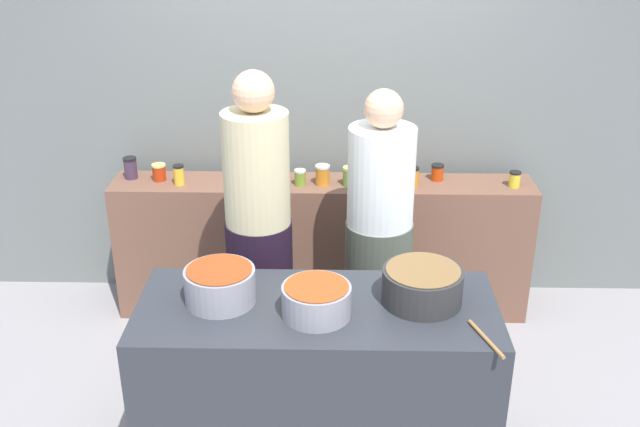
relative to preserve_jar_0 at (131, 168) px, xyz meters
name	(u,v)px	position (x,y,z in m)	size (l,w,h in m)	color
ground	(319,412)	(1.24, -1.15, -0.99)	(12.00, 12.00, 0.00)	gray
storefront_wall	(324,80)	(1.24, 0.30, 0.51)	(4.80, 0.12, 3.00)	slate
display_shelf	(322,247)	(1.24, -0.05, -0.53)	(2.70, 0.36, 0.92)	brown
prep_table	(317,382)	(1.24, -1.45, -0.56)	(1.70, 0.70, 0.87)	#2D3036
preserve_jar_0	(131,168)	(0.00, 0.00, 0.00)	(0.09, 0.09, 0.14)	#3F2C42
preserve_jar_1	(159,172)	(0.19, -0.03, -0.02)	(0.09, 0.09, 0.11)	#B42D0E
preserve_jar_2	(179,175)	(0.33, -0.10, -0.01)	(0.07, 0.07, 0.13)	gold
preserve_jar_3	(248,172)	(0.76, -0.05, 0.00)	(0.08, 0.08, 0.14)	gold
preserve_jar_4	(282,171)	(0.97, 0.00, -0.01)	(0.07, 0.07, 0.12)	brown
preserve_jar_5	(300,177)	(1.10, -0.09, -0.02)	(0.07, 0.07, 0.10)	olive
preserve_jar_6	(323,175)	(1.24, -0.08, -0.01)	(0.09, 0.09, 0.13)	orange
preserve_jar_7	(349,176)	(1.40, -0.10, -0.01)	(0.08, 0.08, 0.13)	olive
preserve_jar_8	(372,171)	(1.55, 0.01, -0.01)	(0.07, 0.07, 0.11)	orange
preserve_jar_9	(397,176)	(1.70, -0.08, -0.01)	(0.08, 0.08, 0.12)	gold
preserve_jar_10	(413,177)	(1.80, -0.10, -0.01)	(0.07, 0.07, 0.13)	orange
preserve_jar_11	(437,172)	(1.97, 0.01, -0.02)	(0.08, 0.08, 0.10)	#B8370C
preserve_jar_12	(515,179)	(2.44, -0.09, -0.02)	(0.07, 0.07, 0.10)	gold
cooking_pot_left	(220,285)	(0.78, -1.41, -0.04)	(0.33, 0.33, 0.17)	gray
cooking_pot_center	(317,301)	(1.24, -1.52, -0.05)	(0.32, 0.32, 0.15)	gray
cooking_pot_right	(422,286)	(1.73, -1.39, -0.04)	(0.38, 0.38, 0.17)	#2D2D2D
wooden_spoon	(486,339)	(1.98, -1.71, -0.11)	(0.02, 0.02, 0.29)	#9E703D
cook_with_tongs	(259,249)	(0.90, -0.81, -0.16)	(0.37, 0.37, 1.83)	black
cook_in_cap	(379,247)	(1.57, -0.62, -0.23)	(0.39, 0.39, 1.69)	#4C5246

